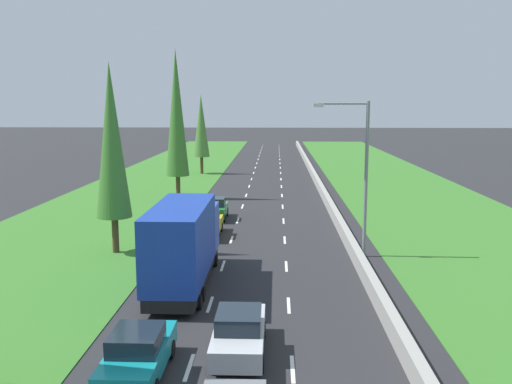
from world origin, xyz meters
The scene contains 14 objects.
ground_plane centered at (0.00, 60.00, 0.00)m, with size 300.00×300.00×0.00m, color #28282B.
grass_verge_left centered at (-12.65, 60.00, 0.02)m, with size 14.00×140.00×0.04m, color #387528.
grass_verge_right centered at (14.35, 60.00, 0.02)m, with size 14.00×140.00×0.04m, color #387528.
median_barrier centered at (5.70, 60.00, 0.42)m, with size 0.44×120.00×0.85m, color #9E9B93.
lane_markings centered at (0.00, 60.00, 0.01)m, with size 3.64×116.00×0.01m.
teal_sedan_left_lane centered at (-3.30, 14.28, 0.81)m, with size 1.82×4.50×1.64m.
blue_box_truck_left_lane centered at (-3.27, 23.46, 2.18)m, with size 2.46×9.40×4.18m.
yellow_sedan_left_lane centered at (-3.48, 33.97, 0.81)m, with size 1.82×4.50×1.64m.
silver_sedan_centre_lane centered at (-0.12, 16.09, 0.81)m, with size 1.82×4.50×1.64m.
green_hatchback_left_lane centered at (-3.52, 39.59, 0.84)m, with size 1.74×3.90×1.72m.
poplar_tree_second centered at (-8.42, 29.50, 6.67)m, with size 2.08×2.08×11.25m.
poplar_tree_third centered at (-8.04, 48.88, 7.98)m, with size 2.15×2.15×13.86m.
poplar_tree_fourth centered at (-8.34, 67.87, 6.07)m, with size 2.05×2.05×10.05m.
street_light_mast centered at (5.97, 29.23, 5.23)m, with size 3.20×0.28×9.00m.
Camera 1 is at (1.15, -2.60, 8.82)m, focal length 39.09 mm.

